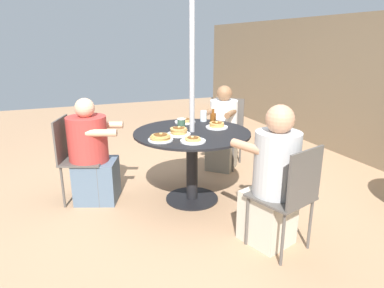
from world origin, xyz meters
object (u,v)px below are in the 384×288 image
object	(u,v)px
patio_chair_north	(227,127)
pancake_plate_d	(193,140)
diner_north	(223,132)
patio_chair_east	(75,154)
pancake_plate_e	(160,138)
coffee_cup	(181,124)
diner_east	(92,156)
patio_table	(192,148)
syrup_bottle	(213,118)
diner_south	(272,183)
drinking_glass_a	(203,116)
pancake_plate_c	(185,121)
pancake_plate_b	(179,132)
patio_chair_south	(290,193)
pancake_plate_a	(217,126)

from	to	relation	value
patio_chair_north	pancake_plate_d	world-z (taller)	patio_chair_north
diner_north	patio_chair_east	size ratio (longest dim) A/B	1.22
pancake_plate_e	coffee_cup	world-z (taller)	coffee_cup
diner_north	diner_east	world-z (taller)	diner_east
patio_table	syrup_bottle	size ratio (longest dim) A/B	7.29
diner_south	diner_east	bearing A→B (deg)	115.91
drinking_glass_a	pancake_plate_e	bearing A→B (deg)	-49.81
pancake_plate_c	syrup_bottle	xyz separation A→B (m)	(0.16, 0.27, 0.05)
pancake_plate_b	pancake_plate_c	xyz separation A→B (m)	(-0.46, 0.24, -0.01)
pancake_plate_e	patio_chair_east	bearing A→B (deg)	-130.05
diner_east	syrup_bottle	world-z (taller)	diner_east
patio_chair_north	patio_chair_south	bearing A→B (deg)	120.66
diner_north	pancake_plate_a	world-z (taller)	diner_north
syrup_bottle	pancake_plate_d	bearing A→B (deg)	-39.21
coffee_cup	pancake_plate_c	bearing A→B (deg)	152.70
patio_chair_east	patio_chair_south	xyz separation A→B (m)	(1.57, 1.46, 0.00)
diner_north	diner_south	xyz separation A→B (m)	(1.71, -0.41, 0.04)
pancake_plate_d	coffee_cup	size ratio (longest dim) A/B	1.98
patio_chair_east	patio_chair_south	world-z (taller)	same
patio_chair_south	pancake_plate_a	bearing A→B (deg)	75.43
pancake_plate_a	drinking_glass_a	size ratio (longest dim) A/B	1.94
diner_south	pancake_plate_d	xyz separation A→B (m)	(-0.64, -0.42, 0.22)
coffee_cup	drinking_glass_a	bearing A→B (deg)	126.49
pancake_plate_c	coffee_cup	size ratio (longest dim) A/B	1.98
syrup_bottle	diner_south	bearing A→B (deg)	-1.91
pancake_plate_d	diner_south	bearing A→B (deg)	33.14
patio_chair_south	patio_chair_east	bearing A→B (deg)	115.97
pancake_plate_e	patio_chair_south	bearing A→B (deg)	37.46
diner_south	pancake_plate_b	bearing A→B (deg)	99.93
pancake_plate_c	drinking_glass_a	bearing A→B (deg)	87.42
diner_south	pancake_plate_e	world-z (taller)	diner_south
patio_chair_east	pancake_plate_a	distance (m)	1.48
diner_east	pancake_plate_e	distance (m)	0.84
pancake_plate_a	pancake_plate_e	bearing A→B (deg)	-70.81
pancake_plate_c	pancake_plate_e	world-z (taller)	pancake_plate_e
pancake_plate_e	drinking_glass_a	world-z (taller)	drinking_glass_a
patio_chair_south	pancake_plate_c	distance (m)	1.57
patio_chair_south	syrup_bottle	bearing A→B (deg)	73.37
pancake_plate_a	pancake_plate_d	world-z (taller)	pancake_plate_a
patio_table	patio_chair_north	bearing A→B (deg)	135.70
patio_chair_south	diner_south	distance (m)	0.17
diner_east	patio_table	bearing A→B (deg)	90.00
patio_chair_east	pancake_plate_e	size ratio (longest dim) A/B	3.84
pancake_plate_a	patio_chair_north	bearing A→B (deg)	146.34
patio_table	pancake_plate_c	xyz separation A→B (m)	(-0.39, 0.07, 0.19)
patio_chair_east	pancake_plate_c	size ratio (longest dim) A/B	3.84
pancake_plate_c	syrup_bottle	world-z (taller)	syrup_bottle
pancake_plate_d	pancake_plate_c	bearing A→B (deg)	164.98
patio_chair_east	patio_chair_north	bearing A→B (deg)	123.37
patio_chair_north	pancake_plate_a	bearing A→B (deg)	100.64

